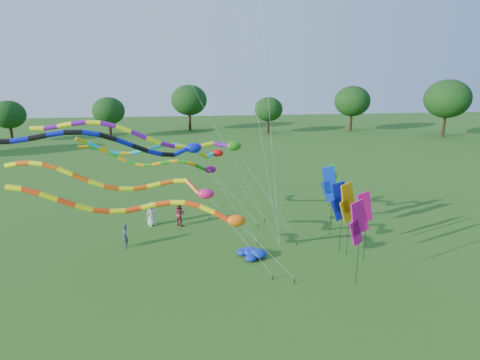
{
  "coord_description": "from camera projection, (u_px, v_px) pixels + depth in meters",
  "views": [
    {
      "loc": [
        -2.87,
        -18.71,
        11.0
      ],
      "look_at": [
        -0.07,
        3.48,
        4.8
      ],
      "focal_mm": 30.0,
      "sensor_mm": 36.0,
      "label": 1
    }
  ],
  "objects": [
    {
      "name": "tree_ring",
      "position": [
        195.0,
        169.0,
        21.71
      ],
      "size": [
        120.68,
        115.17,
        9.72
      ],
      "color": "#382314",
      "rests_on": "ground"
    },
    {
      "name": "tube_kite_red",
      "position": [
        158.0,
        209.0,
        19.87
      ],
      "size": [
        13.63,
        1.3,
        6.34
      ],
      "rotation": [
        0.0,
        0.0,
        -0.08
      ],
      "color": "black",
      "rests_on": "ground"
    },
    {
      "name": "banner_pole_blue_b",
      "position": [
        329.0,
        184.0,
        26.58
      ],
      "size": [
        1.13,
        0.41,
        4.89
      ],
      "rotation": [
        0.0,
        0.0,
        -0.29
      ],
      "color": "black",
      "rests_on": "ground"
    },
    {
      "name": "tube_kite_orange",
      "position": [
        135.0,
        183.0,
        20.26
      ],
      "size": [
        13.16,
        1.68,
        7.21
      ],
      "rotation": [
        0.0,
        0.0,
        -0.14
      ],
      "color": "black",
      "rests_on": "ground"
    },
    {
      "name": "tube_kite_cyan",
      "position": [
        172.0,
        151.0,
        25.06
      ],
      "size": [
        11.57,
        4.11,
        7.73
      ],
      "rotation": [
        0.0,
        0.0,
        0.37
      ],
      "color": "black",
      "rests_on": "ground"
    },
    {
      "name": "blue_nylon_heap",
      "position": [
        247.0,
        254.0,
        24.1
      ],
      "size": [
        1.44,
        1.43,
        0.56
      ],
      "color": "#0D29AF",
      "rests_on": "ground"
    },
    {
      "name": "person_c",
      "position": [
        180.0,
        214.0,
        29.05
      ],
      "size": [
        1.07,
        1.09,
        1.78
      ],
      "primitive_type": "imported",
      "rotation": [
        0.0,
        0.0,
        2.28
      ],
      "color": "brown",
      "rests_on": "ground"
    },
    {
      "name": "banner_pole_magenta_b",
      "position": [
        364.0,
        212.0,
        22.99
      ],
      "size": [
        1.15,
        0.31,
        4.33
      ],
      "rotation": [
        0.0,
        0.0,
        0.2
      ],
      "color": "black",
      "rests_on": "ground"
    },
    {
      "name": "tube_kite_blue",
      "position": [
        117.0,
        144.0,
        20.51
      ],
      "size": [
        14.54,
        4.34,
        8.82
      ],
      "rotation": [
        0.0,
        0.0,
        0.32
      ],
      "color": "black",
      "rests_on": "ground"
    },
    {
      "name": "banner_pole_green",
      "position": [
        331.0,
        182.0,
        28.07
      ],
      "size": [
        1.16,
        0.16,
        4.65
      ],
      "rotation": [
        0.0,
        0.0,
        -0.07
      ],
      "color": "black",
      "rests_on": "ground"
    },
    {
      "name": "tube_kite_green",
      "position": [
        164.0,
        163.0,
        27.11
      ],
      "size": [
        11.81,
        1.55,
        6.68
      ],
      "rotation": [
        0.0,
        0.0,
        -0.06
      ],
      "color": "black",
      "rests_on": "ground"
    },
    {
      "name": "banner_pole_blue_a",
      "position": [
        339.0,
        201.0,
        24.02
      ],
      "size": [
        1.16,
        0.24,
        4.6
      ],
      "rotation": [
        0.0,
        0.0,
        0.14
      ],
      "color": "black",
      "rests_on": "ground"
    },
    {
      "name": "ground",
      "position": [
        250.0,
        285.0,
        21.17
      ],
      "size": [
        160.0,
        160.0,
        0.0
      ],
      "primitive_type": "plane",
      "color": "#255C18",
      "rests_on": "ground"
    },
    {
      "name": "person_b",
      "position": [
        125.0,
        236.0,
        25.38
      ],
      "size": [
        0.57,
        0.67,
        1.57
      ],
      "primitive_type": "imported",
      "rotation": [
        0.0,
        0.0,
        -1.16
      ],
      "color": "#38404F",
      "rests_on": "ground"
    },
    {
      "name": "tube_kite_purple",
      "position": [
        162.0,
        138.0,
        22.72
      ],
      "size": [
        15.04,
        1.37,
        8.95
      ],
      "rotation": [
        0.0,
        0.0,
        0.03
      ],
      "color": "black",
      "rests_on": "ground"
    },
    {
      "name": "banner_pole_magenta_a",
      "position": [
        357.0,
        223.0,
        20.31
      ],
      "size": [
        1.11,
        0.51,
        4.72
      ],
      "rotation": [
        0.0,
        0.0,
        0.38
      ],
      "color": "black",
      "rests_on": "ground"
    },
    {
      "name": "banner_pole_orange",
      "position": [
        347.0,
        203.0,
        23.55
      ],
      "size": [
        1.12,
        0.47,
        4.69
      ],
      "rotation": [
        0.0,
        0.0,
        0.35
      ],
      "color": "black",
      "rests_on": "ground"
    },
    {
      "name": "person_a",
      "position": [
        152.0,
        214.0,
        29.01
      ],
      "size": [
        1.02,
        0.94,
        1.75
      ],
      "primitive_type": "imported",
      "rotation": [
        0.0,
        0.0,
        0.59
      ],
      "color": "beige",
      "rests_on": "ground"
    }
  ]
}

